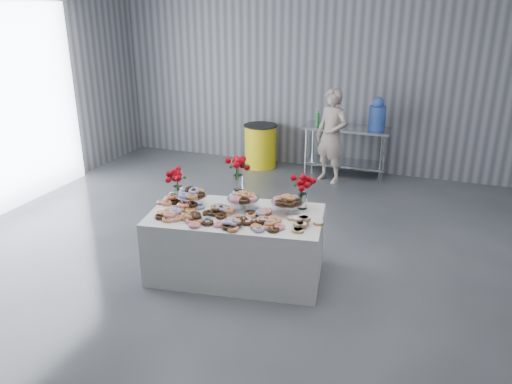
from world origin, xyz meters
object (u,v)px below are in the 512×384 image
(person, at_px, (331,136))
(water_jug, at_px, (377,115))
(display_table, at_px, (236,244))
(prep_table, at_px, (346,143))
(trash_barrel, at_px, (260,146))

(person, bearing_deg, water_jug, 49.69)
(display_table, relative_size, person, 1.18)
(prep_table, bearing_deg, person, -119.99)
(display_table, xyz_separation_m, water_jug, (0.99, 3.85, 0.77))
(display_table, xyz_separation_m, person, (0.29, 3.52, 0.43))
(person, height_order, trash_barrel, person)
(display_table, height_order, person, person)
(display_table, xyz_separation_m, prep_table, (0.49, 3.85, 0.24))
(water_jug, bearing_deg, trash_barrel, 180.00)
(prep_table, height_order, person, person)
(display_table, bearing_deg, water_jug, 75.66)
(prep_table, distance_m, trash_barrel, 1.61)
(trash_barrel, bearing_deg, person, -13.36)
(prep_table, bearing_deg, water_jug, -0.00)
(water_jug, xyz_separation_m, trash_barrel, (-2.09, 0.00, -0.75))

